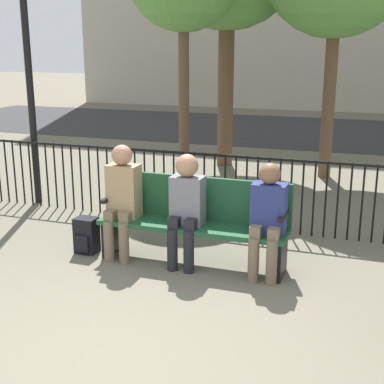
% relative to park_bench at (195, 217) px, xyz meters
% --- Properties ---
extents(ground_plane, '(80.00, 80.00, 0.00)m').
position_rel_park_bench_xyz_m(ground_plane, '(0.00, -2.14, -0.50)').
color(ground_plane, '#605B4C').
extents(park_bench, '(2.03, 0.45, 0.92)m').
position_rel_park_bench_xyz_m(park_bench, '(0.00, 0.00, 0.00)').
color(park_bench, '#194728').
rests_on(park_bench, ground).
extents(seated_person_0, '(0.34, 0.39, 1.25)m').
position_rel_park_bench_xyz_m(seated_person_0, '(-0.78, -0.13, 0.20)').
color(seated_person_0, brown).
rests_on(seated_person_0, ground).
extents(seated_person_1, '(0.34, 0.39, 1.20)m').
position_rel_park_bench_xyz_m(seated_person_1, '(-0.05, -0.13, 0.19)').
color(seated_person_1, black).
rests_on(seated_person_1, ground).
extents(seated_person_2, '(0.34, 0.39, 1.17)m').
position_rel_park_bench_xyz_m(seated_person_2, '(0.81, -0.13, 0.16)').
color(seated_person_2, brown).
rests_on(seated_person_2, ground).
extents(backpack, '(0.24, 0.23, 0.41)m').
position_rel_park_bench_xyz_m(backpack, '(-1.24, -0.16, -0.30)').
color(backpack, black).
rests_on(backpack, ground).
extents(fence_railing, '(9.01, 0.03, 0.95)m').
position_rel_park_bench_xyz_m(fence_railing, '(-0.02, 1.24, 0.06)').
color(fence_railing, black).
rests_on(fence_railing, ground).
extents(lamp_post, '(0.28, 0.28, 3.84)m').
position_rel_park_bench_xyz_m(lamp_post, '(-2.96, 1.39, 2.02)').
color(lamp_post, black).
rests_on(lamp_post, ground).
extents(street_surface, '(24.00, 6.00, 0.01)m').
position_rel_park_bench_xyz_m(street_surface, '(0.00, 9.86, -0.50)').
color(street_surface, '#2B2B2D').
rests_on(street_surface, ground).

